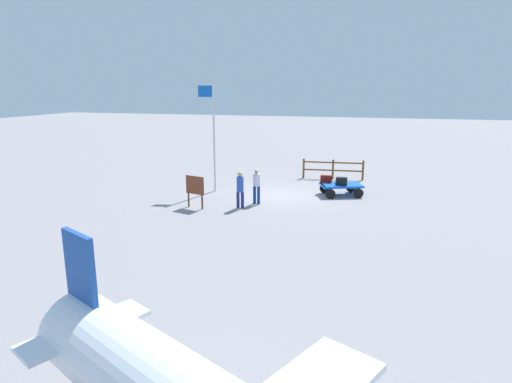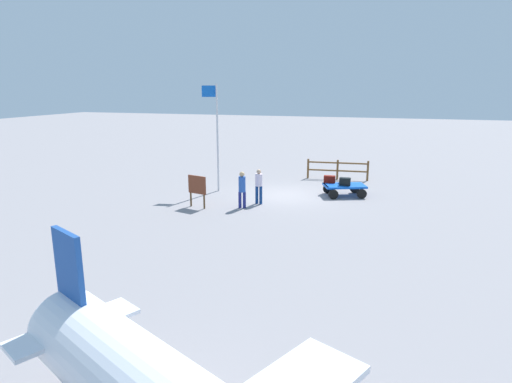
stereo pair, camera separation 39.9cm
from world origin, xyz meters
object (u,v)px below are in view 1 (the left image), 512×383
Objects in this scene: suitcase_olive at (341,180)px; worker_trailing at (257,184)px; suitcase_grey at (342,181)px; worker_lead at (240,188)px; luggage_cart at (341,187)px; suitcase_maroon at (326,179)px; signboard at (195,187)px; flagpole at (212,130)px.

worker_trailing reaches higher than suitcase_olive.
worker_lead is (4.18, 3.48, 0.18)m from suitcase_grey.
luggage_cart is 3.91× the size of suitcase_maroon.
worker_lead is at bearing 39.83° from suitcase_grey.
suitcase_grey is 0.37× the size of signboard.
worker_trailing is (-0.50, -0.91, 0.00)m from worker_lead.
flagpole reaches higher than suitcase_grey.
flagpole reaches higher than worker_lead.
flagpole reaches higher than suitcase_olive.
suitcase_maroon is 5.16m from worker_lead.
suitcase_grey is at bearing -140.17° from worker_lead.
flagpole reaches higher than suitcase_maroon.
suitcase_maroon is at bearing -130.55° from worker_lead.
suitcase_grey is (-0.09, 0.45, 0.05)m from suitcase_olive.
worker_lead is at bearing 43.92° from suitcase_olive.
suitcase_maroon is at bearing 1.46° from suitcase_olive.
flagpole is at bearing 9.74° from suitcase_olive.
suitcase_maroon is 6.92m from signboard.
signboard is at bearing 39.88° from suitcase_maroon.
suitcase_olive is 0.46m from suitcase_grey.
signboard is (6.13, 4.00, 0.18)m from suitcase_grey.
suitcase_maroon reaches higher than suitcase_olive.
suitcase_olive is 0.36× the size of signboard.
worker_lead is 1.04m from worker_trailing.
suitcase_maroon reaches higher than luggage_cart.
flagpole is at bearing 7.19° from luggage_cart.
suitcase_maroon is 1.10× the size of suitcase_grey.
flagpole is (2.38, -2.82, 2.23)m from worker_lead.
suitcase_maroon is at bearing -169.22° from flagpole.
flagpole is (6.56, 0.66, 2.41)m from suitcase_grey.
worker_lead is (4.08, 3.93, 0.23)m from suitcase_olive.
suitcase_olive is at bearing -170.26° from flagpole.
flagpole is (6.46, 1.11, 2.46)m from suitcase_olive.
suitcase_maroon is (0.77, -0.27, 0.32)m from luggage_cart.
worker_trailing is 2.85m from signboard.
flagpole is at bearing 10.78° from suitcase_maroon.
worker_trailing reaches higher than luggage_cart.
worker_trailing is 4.12m from flagpole.
signboard is at bearing 34.41° from luggage_cart.
signboard reaches higher than suitcase_maroon.
luggage_cart is 7.38m from signboard.
suitcase_maroon is 0.11× the size of flagpole.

